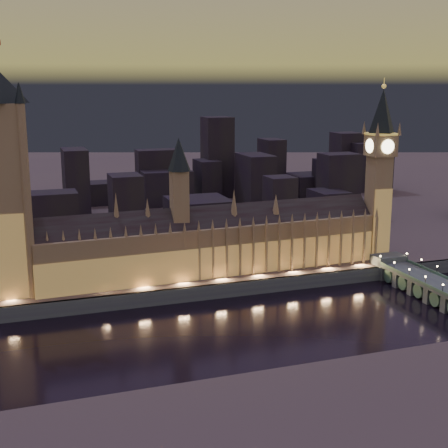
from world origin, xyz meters
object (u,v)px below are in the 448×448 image
object	(u,v)px
palace_of_westminster	(213,242)
victoria_tower	(1,172)
westminster_bridge	(439,292)
elizabeth_tower	(380,160)

from	to	relation	value
palace_of_westminster	victoria_tower	distance (m)	119.25
palace_of_westminster	westminster_bridge	world-z (taller)	palace_of_westminster
palace_of_westminster	elizabeth_tower	world-z (taller)	elizabeth_tower
elizabeth_tower	palace_of_westminster	bearing A→B (deg)	-179.91
westminster_bridge	palace_of_westminster	bearing A→B (deg)	148.49
elizabeth_tower	westminster_bridge	world-z (taller)	elizabeth_tower
palace_of_westminster	westminster_bridge	xyz separation A→B (m)	(106.34, -65.19, -20.38)
victoria_tower	elizabeth_tower	world-z (taller)	victoria_tower
victoria_tower	palace_of_westminster	bearing A→B (deg)	-0.09
victoria_tower	westminster_bridge	distance (m)	235.68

